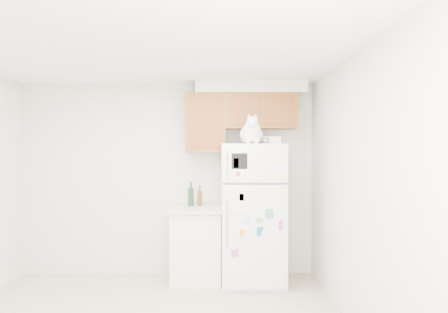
{
  "coord_description": "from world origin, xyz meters",
  "views": [
    {
      "loc": [
        0.66,
        -3.27,
        1.59
      ],
      "look_at": [
        0.73,
        1.55,
        1.55
      ],
      "focal_mm": 32.0,
      "sensor_mm": 36.0,
      "label": 1
    }
  ],
  "objects_px": {
    "storage_box_front": "(274,140)",
    "bottle_green": "(191,194)",
    "refrigerator": "(252,213)",
    "base_counter": "(197,244)",
    "cat": "(252,133)",
    "bottle_amber": "(200,196)",
    "storage_box_back": "(268,140)"
  },
  "relations": [
    {
      "from": "storage_box_front",
      "to": "bottle_green",
      "type": "bearing_deg",
      "value": 164.21
    },
    {
      "from": "refrigerator",
      "to": "base_counter",
      "type": "distance_m",
      "value": 0.79
    },
    {
      "from": "cat",
      "to": "bottle_green",
      "type": "height_order",
      "value": "cat"
    },
    {
      "from": "bottle_green",
      "to": "bottle_amber",
      "type": "height_order",
      "value": "bottle_green"
    },
    {
      "from": "refrigerator",
      "to": "cat",
      "type": "distance_m",
      "value": 0.99
    },
    {
      "from": "cat",
      "to": "base_counter",
      "type": "bearing_deg",
      "value": 163.5
    },
    {
      "from": "storage_box_front",
      "to": "storage_box_back",
      "type": "bearing_deg",
      "value": 104.41
    },
    {
      "from": "refrigerator",
      "to": "storage_box_front",
      "type": "xyz_separation_m",
      "value": [
        0.26,
        -0.03,
        0.89
      ]
    },
    {
      "from": "storage_box_front",
      "to": "bottle_amber",
      "type": "relative_size",
      "value": 0.58
    },
    {
      "from": "storage_box_front",
      "to": "bottle_amber",
      "type": "distance_m",
      "value": 1.17
    },
    {
      "from": "refrigerator",
      "to": "bottle_green",
      "type": "relative_size",
      "value": 5.5
    },
    {
      "from": "cat",
      "to": "bottle_amber",
      "type": "bearing_deg",
      "value": 153.23
    },
    {
      "from": "refrigerator",
      "to": "base_counter",
      "type": "bearing_deg",
      "value": 173.91
    },
    {
      "from": "storage_box_back",
      "to": "storage_box_front",
      "type": "distance_m",
      "value": 0.16
    },
    {
      "from": "base_counter",
      "to": "storage_box_back",
      "type": "bearing_deg",
      "value": 2.98
    },
    {
      "from": "bottle_green",
      "to": "bottle_amber",
      "type": "bearing_deg",
      "value": 8.68
    },
    {
      "from": "storage_box_back",
      "to": "refrigerator",
      "type": "bearing_deg",
      "value": -161.51
    },
    {
      "from": "cat",
      "to": "bottle_amber",
      "type": "xyz_separation_m",
      "value": [
        -0.63,
        0.32,
        -0.78
      ]
    },
    {
      "from": "cat",
      "to": "storage_box_front",
      "type": "bearing_deg",
      "value": 18.63
    },
    {
      "from": "refrigerator",
      "to": "storage_box_front",
      "type": "relative_size",
      "value": 11.33
    },
    {
      "from": "base_counter",
      "to": "storage_box_back",
      "type": "xyz_separation_m",
      "value": [
        0.9,
        0.05,
        1.29
      ]
    },
    {
      "from": "bottle_amber",
      "to": "cat",
      "type": "bearing_deg",
      "value": -26.77
    },
    {
      "from": "storage_box_back",
      "to": "storage_box_front",
      "type": "bearing_deg",
      "value": -82.64
    },
    {
      "from": "base_counter",
      "to": "cat",
      "type": "height_order",
      "value": "cat"
    },
    {
      "from": "cat",
      "to": "bottle_amber",
      "type": "height_order",
      "value": "cat"
    },
    {
      "from": "bottle_green",
      "to": "refrigerator",
      "type": "bearing_deg",
      "value": -13.11
    },
    {
      "from": "bottle_amber",
      "to": "storage_box_back",
      "type": "bearing_deg",
      "value": -4.95
    },
    {
      "from": "storage_box_front",
      "to": "bottle_amber",
      "type": "height_order",
      "value": "storage_box_front"
    },
    {
      "from": "refrigerator",
      "to": "cat",
      "type": "relative_size",
      "value": 3.39
    },
    {
      "from": "cat",
      "to": "storage_box_front",
      "type": "xyz_separation_m",
      "value": [
        0.28,
        0.09,
        -0.09
      ]
    },
    {
      "from": "cat",
      "to": "refrigerator",
      "type": "bearing_deg",
      "value": 80.97
    },
    {
      "from": "storage_box_front",
      "to": "bottle_green",
      "type": "height_order",
      "value": "storage_box_front"
    }
  ]
}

